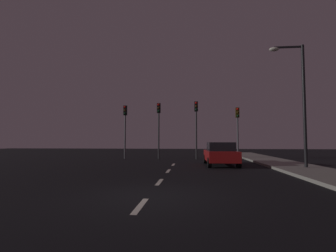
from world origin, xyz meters
The scene contains 12 objects.
ground_plane centered at (0.00, 7.00, 0.00)m, with size 80.00×80.00×0.00m, color black.
sidewalk_curb_right centered at (7.50, 7.00, 0.07)m, with size 3.00×40.00×0.15m, color gray.
lane_stripe_nearest centered at (0.00, -1.20, 0.00)m, with size 0.16×1.60×0.01m, color silver.
lane_stripe_second centered at (0.00, 2.60, 0.00)m, with size 0.16×1.60×0.01m, color silver.
lane_stripe_third centered at (0.00, 6.40, 0.00)m, with size 0.16×1.60×0.01m, color silver.
lane_stripe_fourth centered at (0.00, 10.20, 0.00)m, with size 0.16×1.60×0.01m, color silver.
traffic_signal_far_left centered at (-4.90, 15.55, 3.47)m, with size 0.32×0.38×4.96m.
traffic_signal_center_left centered at (-1.74, 15.55, 3.59)m, with size 0.32×0.38×5.14m.
traffic_signal_center_right centered at (1.69, 15.55, 3.65)m, with size 0.32×0.38×5.24m.
traffic_signal_far_right centered at (5.36, 15.55, 3.27)m, with size 0.32×0.38×4.64m.
car_stopped_ahead centered at (3.20, 9.81, 0.79)m, with size 2.12×4.34×1.56m.
street_lamp_right centered at (7.50, 7.69, 4.39)m, with size 1.99×0.36×7.28m.
Camera 1 is at (1.32, -7.68, 1.64)m, focal length 27.32 mm.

